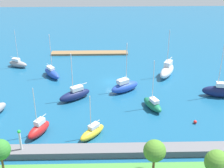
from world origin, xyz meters
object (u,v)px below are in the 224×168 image
Objects in this scene: park_tree_center at (0,150)px; park_tree_midwest at (155,151)px; sailboat_gray_mid_basin at (18,63)px; sailboat_navy_along_channel at (219,91)px; sailboat_green_east_end at (153,104)px; sailboat_blue_outer_mooring at (125,86)px; sailboat_white_lone_north at (167,70)px; sailboat_red_off_beacon at (39,129)px; pier_dock at (90,53)px; sailboat_yellow_by_breakwater at (92,132)px; sailboat_blue_inner_mooring at (52,73)px; harbor_beacon at (20,138)px; sailboat_navy_far_south at (75,94)px; mooring_buoy_red at (195,122)px; park_tree_west at (217,162)px.

park_tree_midwest is at bearing 178.73° from park_tree_center.
sailboat_navy_along_channel is (-48.08, 17.76, 0.43)m from sailboat_gray_mid_basin.
sailboat_gray_mid_basin is 0.97× the size of sailboat_green_east_end.
park_tree_midwest is 0.48× the size of sailboat_blue_outer_mooring.
sailboat_white_lone_north is (-38.65, 6.69, 0.54)m from sailboat_gray_mid_basin.
sailboat_blue_outer_mooring is at bearing -5.00° from sailboat_gray_mid_basin.
sailboat_gray_mid_basin is at bearing -55.01° from park_tree_midwest.
sailboat_red_off_beacon is at bearing -167.04° from sailboat_blue_outer_mooring.
park_tree_midwest reaches higher than pier_dock.
sailboat_yellow_by_breakwater is (9.32, -10.90, -4.17)m from park_tree_midwest.
pier_dock is at bearing 114.86° from sailboat_blue_inner_mooring.
sailboat_red_off_beacon is 24.81m from sailboat_blue_inner_mooring.
pier_dock is at bearing -101.40° from harbor_beacon.
sailboat_blue_outer_mooring is at bearing -84.92° from park_tree_midwest.
sailboat_red_off_beacon is (7.56, 40.44, 0.92)m from pier_dock.
park_tree_midwest is at bearing 84.39° from sailboat_navy_far_south.
mooring_buoy_red is (-1.62, 21.63, -1.19)m from sailboat_white_lone_north.
sailboat_yellow_by_breakwater is at bearing -49.48° from park_tree_midwest.
park_tree_west is at bearing 84.30° from mooring_buoy_red.
sailboat_red_off_beacon is 14.18× the size of mooring_buoy_red.
sailboat_blue_inner_mooring reaches higher than sailboat_navy_far_south.
sailboat_yellow_by_breakwater is at bearing -156.56° from harbor_beacon.
sailboat_navy_along_channel is at bearing 158.53° from sailboat_yellow_by_breakwater.
park_tree_midwest is at bearing 66.97° from sailboat_navy_along_channel.
sailboat_yellow_by_breakwater is 9.65m from sailboat_red_off_beacon.
park_tree_west is 0.89× the size of park_tree_midwest.
sailboat_green_east_end is at bearing 130.94° from sailboat_navy_far_south.
sailboat_gray_mid_basin reaches higher than park_tree_center.
harbor_beacon is at bearing 78.60° from pier_dock.
park_tree_midwest is at bearing -6.99° from sailboat_blue_inner_mooring.
park_tree_west is at bearing -26.11° from sailboat_gray_mid_basin.
sailboat_blue_inner_mooring is at bearing -116.32° from sailboat_yellow_by_breakwater.
sailboat_green_east_end is (-2.79, -20.44, -4.13)m from park_tree_midwest.
sailboat_gray_mid_basin is 51.26m from sailboat_navy_along_channel.
park_tree_west reaches higher than mooring_buoy_red.
sailboat_navy_along_channel is at bearing -153.48° from harbor_beacon.
sailboat_white_lone_north is (-17.86, -25.43, 0.54)m from sailboat_yellow_by_breakwater.
park_tree_center is at bearing 78.37° from pier_dock.
pier_dock is 25.49m from sailboat_white_lone_north.
sailboat_navy_far_south is 24.69m from sailboat_gray_mid_basin.
sailboat_blue_inner_mooring is 0.89× the size of sailboat_navy_along_channel.
park_tree_center is 12.41m from sailboat_red_off_beacon.
sailboat_navy_far_south is 1.27× the size of sailboat_yellow_by_breakwater.
harbor_beacon is at bearing -25.78° from sailboat_yellow_by_breakwater.
park_tree_center is 47.25m from sailboat_white_lone_north.
sailboat_navy_along_channel is 18.37× the size of mooring_buoy_red.
park_tree_west is (-29.21, 7.72, 1.03)m from harbor_beacon.
park_tree_center is at bearing -11.93° from sailboat_white_lone_north.
sailboat_navy_along_channel reaches higher than park_tree_center.
sailboat_gray_mid_basin reaches higher than mooring_buoy_red.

